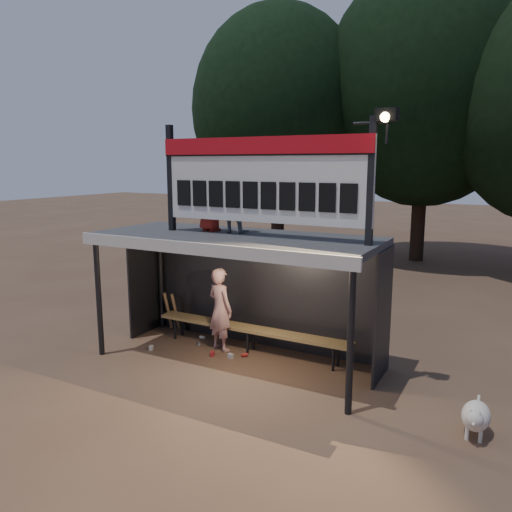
{
  "coord_description": "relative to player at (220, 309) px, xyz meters",
  "views": [
    {
      "loc": [
        4.37,
        -7.37,
        3.54
      ],
      "look_at": [
        0.2,
        0.4,
        1.9
      ],
      "focal_mm": 35.0,
      "sensor_mm": 36.0,
      "label": 1
    }
  ],
  "objects": [
    {
      "name": "tree_left",
      "position": [
        -3.44,
        9.63,
        4.71
      ],
      "size": [
        6.46,
        6.46,
        9.27
      ],
      "color": "black",
      "rests_on": "ground"
    },
    {
      "name": "dugout_shelter",
      "position": [
        0.56,
        -0.13,
        1.04
      ],
      "size": [
        5.1,
        2.08,
        2.32
      ],
      "color": "#39393B",
      "rests_on": "ground"
    },
    {
      "name": "player",
      "position": [
        0.0,
        0.0,
        0.0
      ],
      "size": [
        0.68,
        0.55,
        1.61
      ],
      "primitive_type": "imported",
      "rotation": [
        0.0,
        0.0,
        2.82
      ],
      "color": "silver",
      "rests_on": "ground"
    },
    {
      "name": "litter",
      "position": [
        -0.21,
        -0.2,
        -0.77
      ],
      "size": [
        1.87,
        1.08,
        0.08
      ],
      "color": "#A81C20",
      "rests_on": "ground"
    },
    {
      "name": "bats",
      "position": [
        -1.41,
        0.45,
        -0.37
      ],
      "size": [
        0.47,
        0.32,
        0.84
      ],
      "color": "#926944",
      "rests_on": "ground"
    },
    {
      "name": "child_a",
      "position": [
        0.39,
        -0.09,
        2.1
      ],
      "size": [
        0.58,
        0.46,
        1.17
      ],
      "primitive_type": "imported",
      "rotation": [
        0.0,
        0.0,
        3.12
      ],
      "color": "slate",
      "rests_on": "dugout_shelter"
    },
    {
      "name": "scoreboard_assembly",
      "position": [
        1.12,
        -0.38,
        2.52
      ],
      "size": [
        4.1,
        0.27,
        1.99
      ],
      "color": "black",
      "rests_on": "dugout_shelter"
    },
    {
      "name": "tree_mid",
      "position": [
        1.56,
        11.13,
        5.36
      ],
      "size": [
        7.22,
        7.22,
        10.36
      ],
      "color": "black",
      "rests_on": "ground"
    },
    {
      "name": "dog",
      "position": [
        4.62,
        -1.06,
        -0.53
      ],
      "size": [
        0.36,
        0.81,
        0.49
      ],
      "color": "white",
      "rests_on": "ground"
    },
    {
      "name": "ground",
      "position": [
        0.56,
        -0.37,
        -0.8
      ],
      "size": [
        80.0,
        80.0,
        0.0
      ],
      "primitive_type": "plane",
      "color": "brown",
      "rests_on": "ground"
    },
    {
      "name": "bench",
      "position": [
        0.56,
        0.18,
        -0.37
      ],
      "size": [
        4.0,
        0.35,
        0.48
      ],
      "color": "#997B48",
      "rests_on": "ground"
    },
    {
      "name": "child_b",
      "position": [
        -0.1,
        -0.14,
        2.07
      ],
      "size": [
        0.62,
        0.51,
        1.1
      ],
      "primitive_type": "imported",
      "rotation": [
        0.0,
        0.0,
        2.8
      ],
      "color": "#A02018",
      "rests_on": "dugout_shelter"
    }
  ]
}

